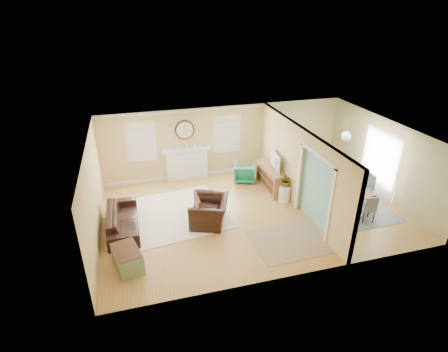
{
  "coord_description": "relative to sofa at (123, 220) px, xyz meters",
  "views": [
    {
      "loc": [
        -3.32,
        -8.76,
        5.82
      ],
      "look_at": [
        -0.8,
        0.3,
        1.2
      ],
      "focal_mm": 28.0,
      "sensor_mm": 36.0,
      "label": 1
    }
  ],
  "objects": [
    {
      "name": "green_chair",
      "position": [
        4.33,
        2.0,
        0.02
      ],
      "size": [
        0.93,
        0.94,
        0.67
      ],
      "primitive_type": "imported",
      "rotation": [
        0.0,
        0.0,
        2.78
      ],
      "color": "#15836C",
      "rests_on": "floor"
    },
    {
      "name": "rug_cream",
      "position": [
        1.39,
        0.38,
        -0.31
      ],
      "size": [
        3.64,
        3.25,
        0.02
      ],
      "primitive_type": "cube",
      "rotation": [
        0.0,
        0.0,
        0.13
      ],
      "color": "#F1E2CA",
      "rests_on": "floor"
    },
    {
      "name": "dining_table",
      "position": [
        6.91,
        -0.38,
        0.01
      ],
      "size": [
        1.42,
        2.04,
        0.65
      ],
      "primitive_type": "imported",
      "rotation": [
        0.0,
        0.0,
        1.79
      ],
      "color": "#3F2511",
      "rests_on": "floor"
    },
    {
      "name": "partition",
      "position": [
        5.37,
        0.2,
        1.04
      ],
      "size": [
        0.17,
        6.0,
        2.6
      ],
      "color": "tan",
      "rests_on": "ground"
    },
    {
      "name": "dining_chair_s",
      "position": [
        6.98,
        -1.48,
        0.2
      ],
      "size": [
        0.45,
        0.45,
        0.88
      ],
      "color": "slate",
      "rests_on": "floor"
    },
    {
      "name": "window_left",
      "position": [
        0.81,
        2.87,
        1.34
      ],
      "size": [
        1.05,
        0.13,
        1.42
      ],
      "color": "white",
      "rests_on": "wall_back"
    },
    {
      "name": "floor",
      "position": [
        3.86,
        -0.09,
        -0.32
      ],
      "size": [
        9.0,
        9.0,
        0.0
      ],
      "primitive_type": "plane",
      "color": "#A8783B",
      "rests_on": "ground"
    },
    {
      "name": "french_doors",
      "position": [
        8.31,
        -0.09,
        0.78
      ],
      "size": [
        0.06,
        1.7,
        2.2
      ],
      "color": "white",
      "rests_on": "ground"
    },
    {
      "name": "window_right",
      "position": [
        3.91,
        2.87,
        1.34
      ],
      "size": [
        1.05,
        0.13,
        1.42
      ],
      "color": "white",
      "rests_on": "wall_back"
    },
    {
      "name": "dining_chair_e",
      "position": [
        7.62,
        -0.44,
        0.25
      ],
      "size": [
        0.47,
        0.47,
        0.96
      ],
      "color": "slate",
      "rests_on": "floor"
    },
    {
      "name": "fireplace",
      "position": [
        2.36,
        2.79,
        0.28
      ],
      "size": [
        1.7,
        0.3,
        1.17
      ],
      "color": "white",
      "rests_on": "ground"
    },
    {
      "name": "wall_clock",
      "position": [
        2.36,
        2.88,
        1.53
      ],
      "size": [
        0.7,
        0.07,
        0.7
      ],
      "color": "#3F2511",
      "rests_on": "wall_back"
    },
    {
      "name": "potted_plant",
      "position": [
        5.11,
        0.23,
        0.44
      ],
      "size": [
        0.52,
        0.52,
        0.44
      ],
      "primitive_type": "imported",
      "rotation": [
        0.0,
        0.0,
        3.88
      ],
      "color": "#337F33",
      "rests_on": "garden_stool"
    },
    {
      "name": "wall_left",
      "position": [
        -0.64,
        -0.09,
        0.98
      ],
      "size": [
        0.02,
        6.0,
        2.6
      ],
      "primitive_type": "cube",
      "color": "tan",
      "rests_on": "ground"
    },
    {
      "name": "ceiling",
      "position": [
        3.86,
        -0.09,
        2.28
      ],
      "size": [
        9.0,
        6.0,
        0.02
      ],
      "primitive_type": "cube",
      "color": "white",
      "rests_on": "wall_back"
    },
    {
      "name": "credenza",
      "position": [
        5.06,
        1.17,
        0.08
      ],
      "size": [
        0.55,
        1.63,
        0.8
      ],
      "color": "olive",
      "rests_on": "floor"
    },
    {
      "name": "sofa",
      "position": [
        0.0,
        0.0,
        0.0
      ],
      "size": [
        0.86,
        2.17,
        0.63
      ],
      "primitive_type": "imported",
      "rotation": [
        0.0,
        0.0,
        1.57
      ],
      "color": "black",
      "rests_on": "floor"
    },
    {
      "name": "rug_grey",
      "position": [
        6.91,
        -0.38,
        -0.31
      ],
      "size": [
        2.47,
        3.09,
        0.01
      ],
      "primitive_type": "cube",
      "color": "slate",
      "rests_on": "floor"
    },
    {
      "name": "pendant",
      "position": [
        6.86,
        -0.09,
        1.89
      ],
      "size": [
        0.3,
        0.3,
        0.55
      ],
      "color": "gold",
      "rests_on": "ceiling"
    },
    {
      "name": "tv",
      "position": [
        5.04,
        1.17,
        0.76
      ],
      "size": [
        0.25,
        0.98,
        0.56
      ],
      "primitive_type": "imported",
      "rotation": [
        0.0,
        0.0,
        1.44
      ],
      "color": "black",
      "rests_on": "credenza"
    },
    {
      "name": "garden_stool",
      "position": [
        5.11,
        0.23,
        -0.05
      ],
      "size": [
        0.37,
        0.37,
        0.54
      ],
      "primitive_type": "cylinder",
      "color": "white",
      "rests_on": "floor"
    },
    {
      "name": "dining_chair_w",
      "position": [
        6.21,
        -0.29,
        0.21
      ],
      "size": [
        0.48,
        0.48,
        0.9
      ],
      "color": "white",
      "rests_on": "floor"
    },
    {
      "name": "wall_front",
      "position": [
        3.86,
        -3.09,
        0.98
      ],
      "size": [
        9.0,
        0.02,
        2.6
      ],
      "primitive_type": "cube",
      "color": "tan",
      "rests_on": "ground"
    },
    {
      "name": "rug_jute",
      "position": [
        4.37,
        -1.82,
        -0.31
      ],
      "size": [
        2.07,
        1.72,
        0.01
      ],
      "primitive_type": "cube",
      "rotation": [
        0.0,
        0.0,
        0.03
      ],
      "color": "tan",
      "rests_on": "floor"
    },
    {
      "name": "trunk",
      "position": [
        0.07,
        -1.73,
        -0.05
      ],
      "size": [
        0.78,
        1.04,
        0.54
      ],
      "color": "gray",
      "rests_on": "floor"
    },
    {
      "name": "dining_chair_n",
      "position": [
        6.88,
        0.73,
        0.25
      ],
      "size": [
        0.52,
        0.52,
        0.96
      ],
      "color": "slate",
      "rests_on": "floor"
    },
    {
      "name": "eames_chair",
      "position": [
        2.46,
        -0.33,
        0.07
      ],
      "size": [
        1.41,
        1.5,
        0.78
      ],
      "primitive_type": "imported",
      "rotation": [
        0.0,
        0.0,
        -1.93
      ],
      "color": "black",
      "rests_on": "floor"
    },
    {
      "name": "wall_right",
      "position": [
        8.36,
        -0.09,
        0.98
      ],
      "size": [
        0.02,
        6.0,
        2.6
      ],
      "primitive_type": "cube",
      "color": "tan",
      "rests_on": "ground"
    },
    {
      "name": "wall_back",
      "position": [
        3.86,
        2.91,
        0.98
      ],
      "size": [
        9.0,
        0.02,
        2.6
      ],
      "primitive_type": "cube",
      "color": "tan",
      "rests_on": "ground"
    }
  ]
}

